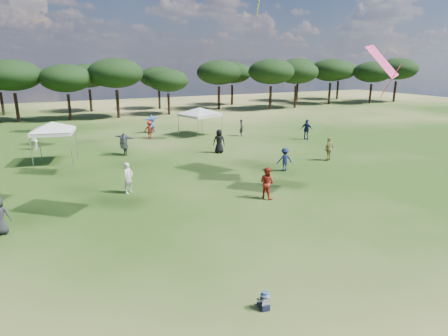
{
  "coord_description": "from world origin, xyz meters",
  "views": [
    {
      "loc": [
        -5.25,
        -5.85,
        7.06
      ],
      "look_at": [
        0.37,
        6.0,
        3.33
      ],
      "focal_mm": 30.0,
      "sensor_mm": 36.0,
      "label": 1
    }
  ],
  "objects": [
    {
      "name": "tree_line",
      "position": [
        2.39,
        47.41,
        5.42
      ],
      "size": [
        108.78,
        17.63,
        7.77
      ],
      "color": "black",
      "rests_on": "ground"
    },
    {
      "name": "toddler",
      "position": [
        -0.08,
        2.24,
        0.26
      ],
      "size": [
        0.41,
        0.45,
        0.59
      ],
      "rotation": [
        0.0,
        0.0,
        -0.12
      ],
      "color": "black",
      "rests_on": "ground"
    },
    {
      "name": "tent_right",
      "position": [
        8.42,
        28.5,
        2.62
      ],
      "size": [
        6.24,
        6.24,
        3.04
      ],
      "rotation": [
        0.0,
        0.0,
        0.32
      ],
      "color": "gray",
      "rests_on": "ground"
    },
    {
      "name": "festival_crowd",
      "position": [
        1.64,
        22.15,
        0.89
      ],
      "size": [
        29.54,
        22.91,
        1.91
      ],
      "color": "silver",
      "rests_on": "ground"
    },
    {
      "name": "tent_left",
      "position": [
        -4.97,
        22.99,
        2.88
      ],
      "size": [
        5.39,
        5.39,
        3.31
      ],
      "rotation": [
        0.0,
        0.0,
        -0.21
      ],
      "color": "gray",
      "rests_on": "ground"
    }
  ]
}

